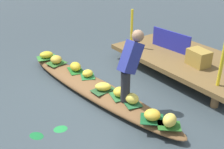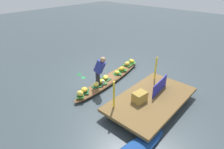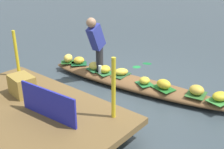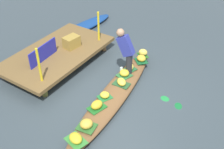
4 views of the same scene
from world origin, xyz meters
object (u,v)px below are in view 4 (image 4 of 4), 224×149
banana_bunch_0 (124,73)px  banana_bunch_1 (86,124)px  banana_bunch_2 (105,95)px  banana_bunch_3 (97,105)px  vendor_boat (115,94)px  banana_bunch_4 (141,58)px  banana_bunch_5 (76,138)px  market_banner (43,53)px  banana_bunch_8 (143,52)px  produce_crate (72,42)px  moored_boat (84,27)px  banana_bunch_6 (130,67)px  vendor_person (126,49)px  water_bottle (121,70)px  banana_bunch_7 (121,82)px

banana_bunch_0 → banana_bunch_1: (-1.96, -0.27, 0.01)m
banana_bunch_2 → banana_bunch_3: bearing=-172.2°
vendor_boat → banana_bunch_2: banana_bunch_2 is taller
vendor_boat → banana_bunch_4: size_ratio=16.36×
banana_bunch_4 → banana_bunch_5: size_ratio=0.83×
banana_bunch_0 → banana_bunch_2: banana_bunch_0 is taller
banana_bunch_0 → market_banner: 2.22m
banana_bunch_8 → produce_crate: produce_crate is taller
banana_bunch_8 → market_banner: (-1.87, 2.01, 0.27)m
moored_boat → banana_bunch_3: banana_bunch_3 is taller
banana_bunch_0 → banana_bunch_6: (0.30, 0.01, 0.01)m
banana_bunch_1 → banana_bunch_5: (-0.41, -0.05, -0.01)m
vendor_boat → vendor_person: bearing=7.0°
moored_boat → banana_bunch_3: bearing=-130.8°
banana_bunch_0 → vendor_person: (0.16, 0.07, 0.61)m
vendor_person → banana_bunch_3: bearing=-173.1°
banana_bunch_5 → produce_crate: produce_crate is taller
vendor_boat → banana_bunch_5: bearing=179.8°
banana_bunch_0 → banana_bunch_8: banana_bunch_8 is taller
banana_bunch_5 → banana_bunch_6: 2.69m
vendor_boat → banana_bunch_6: size_ratio=17.25×
water_bottle → banana_bunch_8: bearing=-3.1°
banana_bunch_5 → banana_bunch_0: bearing=7.7°
produce_crate → water_bottle: bearing=-94.8°
market_banner → banana_bunch_8: bearing=-51.8°
banana_bunch_3 → produce_crate: bearing=52.0°
banana_bunch_6 → water_bottle: bearing=159.4°
banana_bunch_6 → banana_bunch_7: 0.67m
banana_bunch_0 → banana_bunch_2: (-0.99, -0.06, -0.01)m
banana_bunch_0 → banana_bunch_5: bearing=-172.3°
banana_bunch_8 → market_banner: 2.76m
banana_bunch_5 → produce_crate: (2.55, 2.20, 0.24)m
banana_bunch_4 → produce_crate: bearing=109.0°
moored_boat → banana_bunch_1: size_ratio=9.58×
banana_bunch_2 → market_banner: (0.23, 2.13, 0.30)m
banana_bunch_2 → banana_bunch_7: banana_bunch_7 is taller
produce_crate → banana_bunch_6: bearing=-86.3°
banana_bunch_0 → water_bottle: (0.04, 0.11, 0.01)m
banana_bunch_2 → banana_bunch_4: 1.83m
banana_bunch_6 → banana_bunch_8: size_ratio=0.99×
banana_bunch_2 → banana_bunch_7: bearing=-5.7°
banana_bunch_5 → banana_bunch_6: (2.67, 0.34, 0.01)m
vendor_boat → vendor_person: size_ratio=3.46×
banana_bunch_2 → produce_crate: bearing=59.0°
banana_bunch_3 → water_bottle: 1.43m
banana_bunch_3 → water_bottle: bearing=9.2°
banana_bunch_5 → market_banner: market_banner is taller
vendor_boat → banana_bunch_7: 0.35m
market_banner → banana_bunch_0: bearing=-74.7°
moored_boat → banana_bunch_1: banana_bunch_1 is taller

